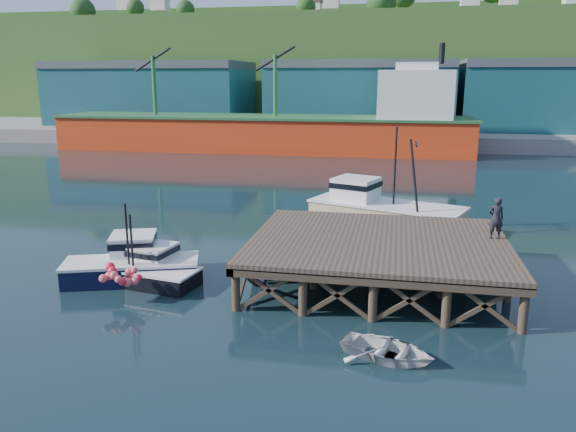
% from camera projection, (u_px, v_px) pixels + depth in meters
% --- Properties ---
extents(ground, '(300.00, 300.00, 0.00)m').
position_uv_depth(ground, '(266.00, 273.00, 28.16)').
color(ground, black).
rests_on(ground, ground).
extents(wharf, '(12.00, 10.00, 2.62)m').
position_uv_depth(wharf, '(378.00, 243.00, 26.49)').
color(wharf, brown).
rests_on(wharf, ground).
extents(far_quay, '(160.00, 40.00, 2.00)m').
position_uv_depth(far_quay, '(361.00, 130.00, 94.63)').
color(far_quay, gray).
rests_on(far_quay, ground).
extents(warehouse_left, '(32.00, 16.00, 9.00)m').
position_uv_depth(warehouse_left, '(153.00, 97.00, 95.08)').
color(warehouse_left, '#1B595B').
rests_on(warehouse_left, far_quay).
extents(warehouse_mid, '(28.00, 16.00, 9.00)m').
position_uv_depth(warehouse_mid, '(360.00, 98.00, 88.55)').
color(warehouse_mid, '#1B595B').
rests_on(warehouse_mid, far_quay).
extents(warehouse_right, '(30.00, 16.00, 9.00)m').
position_uv_depth(warehouse_right, '(564.00, 99.00, 82.95)').
color(warehouse_right, '#1B595B').
rests_on(warehouse_right, far_quay).
extents(cargo_ship, '(55.50, 10.00, 13.75)m').
position_uv_depth(cargo_ship, '(287.00, 126.00, 74.69)').
color(cargo_ship, red).
rests_on(cargo_ship, ground).
extents(hillside, '(220.00, 50.00, 22.00)m').
position_uv_depth(hillside, '(372.00, 71.00, 120.83)').
color(hillside, '#2D511E').
rests_on(hillside, ground).
extents(boat_navy, '(6.74, 4.52, 3.97)m').
position_uv_depth(boat_navy, '(132.00, 263.00, 27.24)').
color(boat_navy, black).
rests_on(boat_navy, ground).
extents(boat_black, '(5.95, 4.94, 3.50)m').
position_uv_depth(boat_black, '(144.00, 269.00, 26.91)').
color(boat_black, black).
rests_on(boat_black, ground).
extents(trawler, '(10.45, 6.78, 6.59)m').
position_uv_depth(trawler, '(383.00, 208.00, 36.28)').
color(trawler, '#D0BA87').
rests_on(trawler, ground).
extents(dinghy, '(3.91, 3.33, 0.69)m').
position_uv_depth(dinghy, '(387.00, 350.00, 19.52)').
color(dinghy, silver).
rests_on(dinghy, ground).
extents(dockworker, '(0.76, 0.54, 1.99)m').
position_uv_depth(dockworker, '(496.00, 218.00, 26.43)').
color(dockworker, black).
rests_on(dockworker, wharf).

